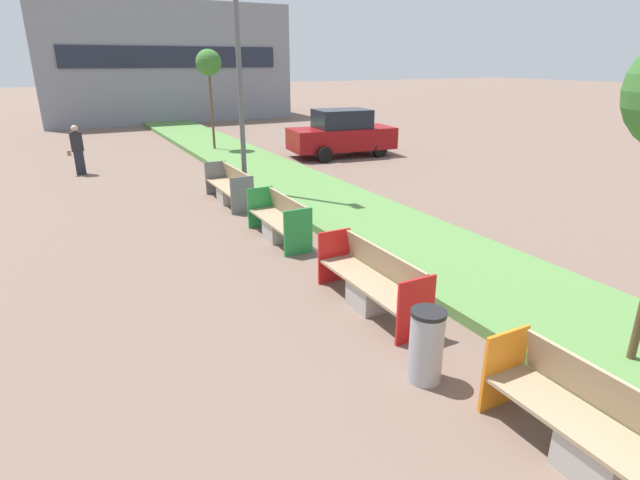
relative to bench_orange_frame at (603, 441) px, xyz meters
The scene contains 11 objects.
planter_grass_strip 8.27m from the bench_orange_frame, 74.14° to the left, with size 2.80×120.00×0.18m.
building_backdrop 33.98m from the bench_orange_frame, 84.81° to the left, with size 15.03×7.83×7.05m.
bench_orange_frame is the anchor object (origin of this frame).
bench_red_frame 3.84m from the bench_orange_frame, 90.01° to the left, with size 0.65×2.30×0.94m.
bench_green_frame 7.44m from the bench_orange_frame, 90.03° to the left, with size 0.65×2.07×0.94m.
bench_grey_frame 10.84m from the bench_orange_frame, 90.00° to the left, with size 0.65×2.33×0.94m.
litter_bin 2.00m from the bench_orange_frame, 104.35° to the left, with size 0.43×0.43×0.93m.
street_lamp_post 12.13m from the bench_orange_frame, 86.92° to the left, with size 0.24×0.44×8.59m.
sapling_tree_far 19.06m from the bench_orange_frame, 84.17° to the left, with size 1.02×1.02×4.12m.
pedestrian_walking 17.05m from the bench_orange_frame, 101.47° to the left, with size 0.53×0.24×1.66m.
parked_car_distant 16.72m from the bench_orange_frame, 68.05° to the left, with size 4.37×2.21×1.86m.
Camera 1 is at (-3.10, 2.00, 3.68)m, focal length 28.00 mm.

